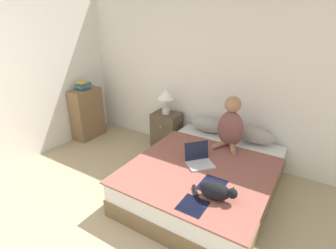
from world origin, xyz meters
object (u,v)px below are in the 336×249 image
Objects in this scene: cat_tabby at (216,191)px; nightstand at (167,130)px; pillow_far at (255,135)px; laptop_open at (199,160)px; book_stack_top at (83,85)px; table_lamp at (166,95)px; person_sitting at (231,125)px; pillow_near at (208,125)px; bookshelf at (87,114)px; bed at (205,178)px.

cat_tabby is 2.03m from nightstand.
pillow_far is 1.35× the size of laptop_open.
book_stack_top is (-2.49, 0.47, 0.48)m from laptop_open.
table_lamp is at bearing 130.30° from cat_tabby.
book_stack_top is (-1.45, -0.41, 0.05)m from table_lamp.
table_lamp is (-1.46, 1.39, 0.39)m from cat_tabby.
book_stack_top is at bearing -176.13° from person_sitting.
pillow_far is (0.72, 0.00, 0.00)m from pillow_near.
person_sitting is at bearing 3.85° from bookshelf.
pillow_near is at bearing 147.64° from person_sitting.
pillow_near is 1.35× the size of laptop_open.
laptop_open reaches higher than pillow_near.
laptop_open reaches higher than nightstand.
pillow_far is 0.91× the size of nightstand.
book_stack_top is at bearing -163.89° from nightstand.
book_stack_top reaches higher than laptop_open.
bed is 0.80m from person_sitting.
book_stack_top is at bearing 121.10° from laptop_open.
laptop_open is at bearing -10.70° from bookshelf.
laptop_open is at bearing -40.78° from nightstand.
person_sitting reaches higher than cat_tabby.
pillow_near is 0.62× the size of bookshelf.
table_lamp reaches higher than cat_tabby.
pillow_far reaches higher than cat_tabby.
book_stack_top is (-2.55, 0.40, 0.76)m from bed.
table_lamp is at bearing -178.27° from pillow_far.
pillow_near is at bearing 112.67° from bed.
pillow_near is at bearing 180.00° from pillow_far.
laptop_open is 2.53m from bookshelf.
bookshelf reaches higher than nightstand.
pillow_far is 1.16× the size of cat_tabby.
cat_tabby is 2.06m from table_lamp.
nightstand is 2.43× the size of book_stack_top.
pillow_near is at bearing 11.74° from bookshelf.
pillow_near is at bearing 2.74° from nightstand.
pillow_far is 2.97m from book_stack_top.
pillow_far is (0.36, 0.86, 0.35)m from bed.
person_sitting is (0.08, 0.58, 0.55)m from bed.
book_stack_top is at bearing -171.09° from pillow_far.
cat_tabby reaches higher than nightstand.
person_sitting is at bearing -11.23° from table_lamp.
pillow_far is at bearing 45.25° from person_sitting.
pillow_near reaches higher than nightstand.
bookshelf is at bearing 155.24° from cat_tabby.
nightstand is (-1.46, 1.40, -0.24)m from cat_tabby.
table_lamp is 1.66× the size of book_stack_top.
bed is at bearing -36.90° from nightstand.
pillow_near reaches higher than cat_tabby.
bed is 3.55× the size of pillow_far.
nightstand is 1.52m from bookshelf.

